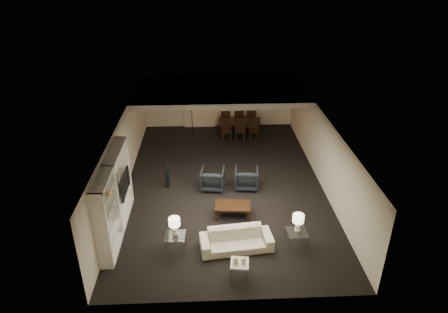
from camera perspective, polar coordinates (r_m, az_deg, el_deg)
name	(u,v)px	position (r m, az deg, el deg)	size (l,w,h in m)	color
floor	(224,183)	(14.57, 0.00, -3.86)	(11.00, 11.00, 0.00)	black
ceiling	(224,119)	(13.46, 0.00, 5.32)	(7.00, 11.00, 0.02)	silver
wall_back	(219,101)	(19.05, -0.78, 7.94)	(7.00, 0.02, 2.50)	beige
wall_front	(235,260)	(9.38, 1.61, -14.59)	(7.00, 0.02, 2.50)	beige
wall_left	(123,155)	(14.26, -14.19, 0.24)	(0.02, 11.00, 2.50)	beige
wall_right	(323,151)	(14.54, 13.91, 0.82)	(0.02, 11.00, 2.50)	beige
ceiling_soffit	(220,90)	(16.79, -0.56, 9.42)	(7.00, 4.00, 0.20)	silver
curtains	(200,103)	(18.98, -3.51, 7.66)	(1.50, 0.12, 2.40)	beige
door	(233,105)	(19.12, 1.35, 7.37)	(0.90, 0.05, 2.10)	silver
painting	(263,94)	(19.09, 5.61, 8.81)	(0.95, 0.04, 0.65)	#142D38
media_unit	(114,197)	(12.04, -15.42, -5.64)	(0.38, 3.40, 2.35)	white
pendant_light	(227,101)	(16.95, 0.47, 7.89)	(0.52, 0.52, 0.24)	#D8591E
sofa	(236,240)	(11.45, 1.78, -11.84)	(2.02, 0.79, 0.59)	beige
coffee_table	(233,210)	(12.79, 1.24, -7.68)	(1.11, 0.65, 0.40)	black
armchair_left	(213,179)	(14.11, -1.65, -3.22)	(0.80, 0.83, 0.75)	black
armchair_right	(246,178)	(14.17, 3.22, -3.10)	(0.80, 0.83, 0.75)	black
side_table_left	(176,243)	(11.49, -6.91, -12.15)	(0.56, 0.56, 0.52)	white
side_table_right	(296,239)	(11.71, 10.27, -11.56)	(0.56, 0.56, 0.52)	silver
table_lamp_left	(175,227)	(11.15, -7.06, -9.97)	(0.31, 0.31, 0.57)	beige
table_lamp_right	(298,224)	(11.38, 10.50, -9.40)	(0.31, 0.31, 0.57)	silver
marble_table	(239,269)	(10.66, 2.23, -15.81)	(0.46, 0.46, 0.46)	white
gold_gourd_a	(236,260)	(10.45, 1.69, -14.61)	(0.15, 0.15, 0.15)	tan
gold_gourd_b	(244,260)	(10.47, 2.82, -14.60)	(0.13, 0.13, 0.13)	tan
television	(121,184)	(12.83, -14.47, -3.81)	(0.15, 1.17, 0.67)	black
vase_blue	(105,224)	(11.06, -16.65, -9.25)	(0.16, 0.16, 0.17)	blue
vase_amber	(109,192)	(11.40, -16.17, -4.93)	(0.17, 0.17, 0.17)	gold
floor_speaker	(167,175)	(14.25, -8.13, -2.58)	(0.11, 0.11, 1.01)	black
dining_table	(239,128)	(18.35, 2.17, 4.10)	(1.91, 1.06, 0.67)	black
chair_nl	(227,131)	(17.65, 0.41, 3.73)	(0.46, 0.46, 1.00)	black
chair_nm	(240,130)	(17.69, 2.35, 3.76)	(0.46, 0.46, 1.00)	black
chair_nr	(254,130)	(17.75, 4.29, 3.79)	(0.46, 0.46, 1.00)	black
chair_fl	(225,120)	(18.85, 0.20, 5.29)	(0.46, 0.46, 1.00)	black
chair_fm	(238,119)	(18.89, 2.02, 5.32)	(0.46, 0.46, 1.00)	black
chair_fr	(251,119)	(18.94, 3.84, 5.34)	(0.46, 0.46, 1.00)	black
floor_lamp	(192,119)	(18.34, -4.58, 5.41)	(0.22, 0.22, 1.49)	black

